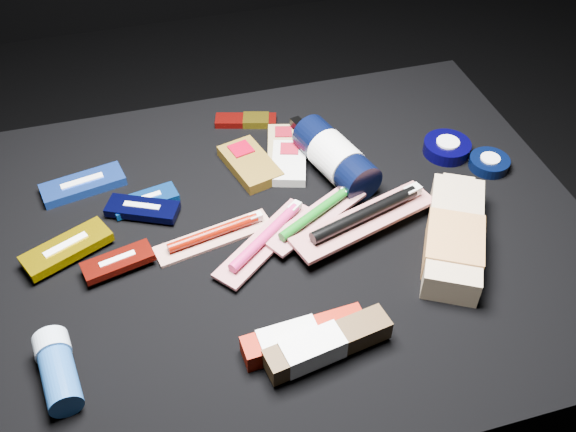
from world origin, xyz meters
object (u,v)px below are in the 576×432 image
object	(u,v)px
toothpaste_carton_red	(299,338)
lotion_bottle	(335,157)
bodywash_bottle	(454,238)
deodorant_stick	(58,369)

from	to	relation	value
toothpaste_carton_red	lotion_bottle	bearing A→B (deg)	59.86
bodywash_bottle	lotion_bottle	bearing A→B (deg)	146.57
lotion_bottle	deodorant_stick	bearing A→B (deg)	-164.06
bodywash_bottle	toothpaste_carton_red	world-z (taller)	bodywash_bottle
lotion_bottle	toothpaste_carton_red	world-z (taller)	lotion_bottle
deodorant_stick	toothpaste_carton_red	size ratio (longest dim) A/B	0.68
lotion_bottle	deodorant_stick	world-z (taller)	lotion_bottle
bodywash_bottle	toothpaste_carton_red	size ratio (longest dim) A/B	1.40
deodorant_stick	lotion_bottle	bearing A→B (deg)	22.58
lotion_bottle	toothpaste_carton_red	distance (m)	0.36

